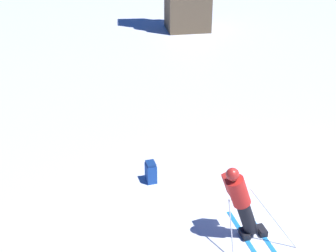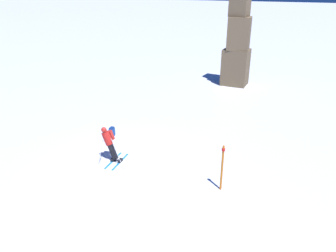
# 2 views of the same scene
# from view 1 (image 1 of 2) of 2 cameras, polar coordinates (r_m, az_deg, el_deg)

# --- Properties ---
(ground_plane) EXTENTS (300.00, 300.00, 0.00)m
(ground_plane) POSITION_cam_1_polar(r_m,az_deg,el_deg) (9.72, 14.70, -12.22)
(ground_plane) COLOR white
(skier) EXTENTS (1.39, 1.62, 1.66)m
(skier) POSITION_cam_1_polar(r_m,az_deg,el_deg) (8.82, 8.84, -8.80)
(skier) COLOR #1E7AC6
(skier) RESTS_ON ground
(spare_backpack) EXTENTS (0.25, 0.32, 0.50)m
(spare_backpack) POSITION_cam_1_polar(r_m,az_deg,el_deg) (10.67, -2.10, -5.63)
(spare_backpack) COLOR #194293
(spare_backpack) RESTS_ON ground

